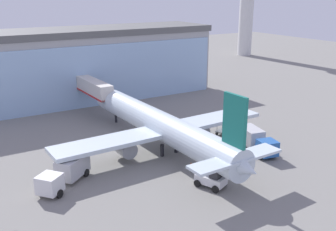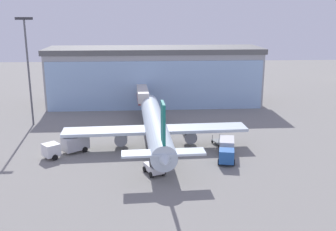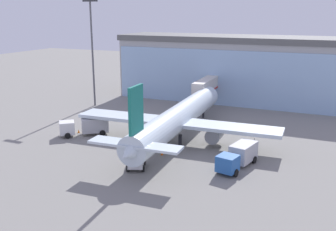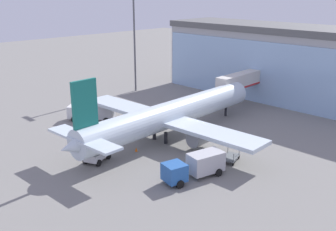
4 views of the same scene
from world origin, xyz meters
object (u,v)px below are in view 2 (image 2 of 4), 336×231
airplane (155,126)px  pushback_tug (154,167)px  baggage_cart (219,142)px  safety_cone_nose (160,158)px  catering_truck (68,145)px  apron_light_mast (28,64)px  fuel_truck (227,149)px  safety_cone_wingtip (57,151)px  jet_bridge (142,94)px

airplane → pushback_tug: size_ratio=9.77×
baggage_cart → pushback_tug: pushback_tug is taller
airplane → safety_cone_nose: airplane is taller
airplane → baggage_cart: (10.82, -0.29, -2.85)m
catering_truck → pushback_tug: bearing=107.8°
pushback_tug → apron_light_mast: bearing=19.0°
apron_light_mast → catering_truck: size_ratio=2.96×
fuel_truck → baggage_cart: (0.05, 6.28, -0.97)m
apron_light_mast → airplane: (23.95, -13.83, -8.86)m
fuel_truck → safety_cone_wingtip: (-26.50, 3.73, -1.19)m
baggage_cart → pushback_tug: 16.29m
fuel_truck → airplane: bearing=-109.4°
apron_light_mast → pushback_tug: 36.65m
baggage_cart → jet_bridge: bearing=-166.8°
airplane → fuel_truck: 12.76m
baggage_cart → safety_cone_wingtip: size_ratio=5.76×
fuel_truck → safety_cone_wingtip: fuel_truck is taller
jet_bridge → baggage_cart: (13.04, -20.73, -4.18)m
catering_truck → baggage_cart: (24.75, 3.04, -0.97)m
baggage_cart → safety_cone_nose: 12.10m
fuel_truck → safety_cone_wingtip: 26.79m
safety_cone_nose → safety_cone_wingtip: bearing=167.2°
safety_cone_wingtip → apron_light_mast: bearing=116.2°
safety_cone_nose → safety_cone_wingtip: same height
catering_truck → pushback_tug: (13.44, -8.68, -0.49)m
airplane → safety_cone_wingtip: size_ratio=64.84×
airplane → safety_cone_wingtip: (-15.73, -2.85, -3.08)m
safety_cone_wingtip → fuel_truck: bearing=-8.0°
jet_bridge → safety_cone_wingtip: jet_bridge is taller
safety_cone_nose → pushback_tug: bearing=-99.9°
catering_truck → safety_cone_nose: (14.39, -3.21, -1.19)m
jet_bridge → safety_cone_nose: 27.47m
jet_bridge → fuel_truck: size_ratio=1.77×
airplane → catering_truck: 14.44m
airplane → safety_cone_nose: (0.46, -6.54, -3.08)m
jet_bridge → safety_cone_wingtip: size_ratio=24.50×
apron_light_mast → safety_cone_wingtip: apron_light_mast is taller
airplane → jet_bridge: bearing=3.4°
pushback_tug → airplane: bearing=-25.6°
jet_bridge → fuel_truck: bearing=-156.8°
jet_bridge → pushback_tug: (1.73, -32.44, -3.71)m
fuel_truck → pushback_tug: size_ratio=2.08×
airplane → pushback_tug: 12.24m
catering_truck → safety_cone_wingtip: 2.21m
apron_light_mast → safety_cone_wingtip: bearing=-63.8°
catering_truck → pushback_tug: catering_truck is taller
apron_light_mast → safety_cone_wingtip: size_ratio=37.90×
safety_cone_wingtip → jet_bridge: bearing=59.9°
apron_light_mast → jet_bridge: bearing=16.9°
apron_light_mast → safety_cone_nose: 33.95m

